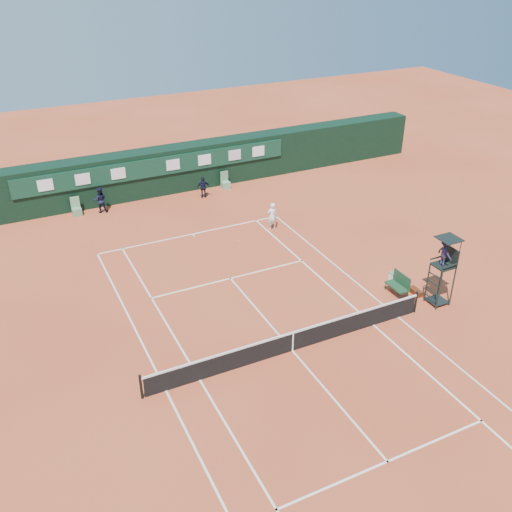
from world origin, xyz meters
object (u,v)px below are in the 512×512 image
Objects in this scene: cooler at (396,279)px; player at (272,216)px; tennis_net at (293,341)px; player_bench at (399,283)px; umpire_chair at (445,258)px.

player is (-2.66, 8.18, 0.50)m from cooler.
tennis_net is 10.75× the size of player_bench.
tennis_net is at bearing -179.01° from umpire_chair.
tennis_net is 8.06m from umpire_chair.
player is (-3.36, 10.34, -1.63)m from umpire_chair.
player_bench is (-1.14, 1.43, -1.86)m from umpire_chair.
cooler is at bearing 59.05° from player_bench.
player_bench is at bearing 128.50° from umpire_chair.
player_bench reaches higher than cooler.
tennis_net is at bearing 70.24° from player.
umpire_chair is 3.11m from cooler.
umpire_chair is 10.99m from player.
umpire_chair is at bearing 111.33° from player.
tennis_net is at bearing -166.83° from player_bench.
cooler is at bearing 17.86° from tennis_net.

